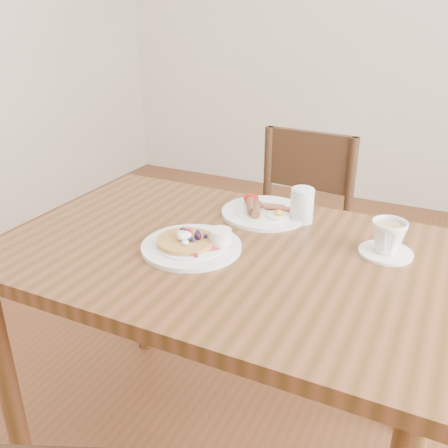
# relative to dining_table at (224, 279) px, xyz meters

# --- Properties ---
(ground) EXTENTS (5.00, 5.00, 0.00)m
(ground) POSITION_rel_dining_table_xyz_m (0.00, 0.00, -0.65)
(ground) COLOR brown
(ground) RESTS_ON ground
(dining_table) EXTENTS (1.20, 0.80, 0.75)m
(dining_table) POSITION_rel_dining_table_xyz_m (0.00, 0.00, 0.00)
(dining_table) COLOR brown
(dining_table) RESTS_ON ground
(chair_far) EXTENTS (0.44, 0.44, 0.88)m
(chair_far) POSITION_rel_dining_table_xyz_m (-0.03, 0.71, -0.16)
(chair_far) COLOR #3E2616
(chair_far) RESTS_ON ground
(pancake_plate) EXTENTS (0.27, 0.27, 0.06)m
(pancake_plate) POSITION_rel_dining_table_xyz_m (-0.07, -0.04, 0.11)
(pancake_plate) COLOR white
(pancake_plate) RESTS_ON dining_table
(breakfast_plate) EXTENTS (0.27, 0.27, 0.04)m
(breakfast_plate) POSITION_rel_dining_table_xyz_m (0.01, 0.26, 0.11)
(breakfast_plate) COLOR white
(breakfast_plate) RESTS_ON dining_table
(teacup_saucer) EXTENTS (0.14, 0.14, 0.09)m
(teacup_saucer) POSITION_rel_dining_table_xyz_m (0.40, 0.15, 0.14)
(teacup_saucer) COLOR white
(teacup_saucer) RESTS_ON dining_table
(water_glass) EXTENTS (0.07, 0.07, 0.10)m
(water_glass) POSITION_rel_dining_table_xyz_m (0.13, 0.26, 0.15)
(water_glass) COLOR silver
(water_glass) RESTS_ON dining_table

